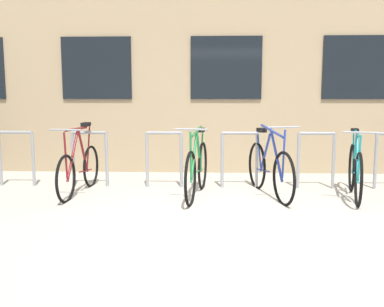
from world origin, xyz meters
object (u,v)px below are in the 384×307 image
at_px(bicycle_maroon, 79,168).
at_px(bicycle_blue, 269,168).
at_px(bicycle_teal, 355,170).
at_px(bicycle_green, 197,169).

height_order(bicycle_maroon, bicycle_blue, bicycle_blue).
relative_size(bicycle_teal, bicycle_blue, 0.94).
bearing_deg(bicycle_blue, bicycle_maroon, 179.35).
bearing_deg(bicycle_green, bicycle_blue, 4.31).
relative_size(bicycle_green, bicycle_blue, 1.02).
height_order(bicycle_teal, bicycle_blue, bicycle_blue).
distance_m(bicycle_teal, bicycle_blue, 1.22).
bearing_deg(bicycle_blue, bicycle_green, -175.69).
height_order(bicycle_green, bicycle_blue, bicycle_blue).
relative_size(bicycle_green, bicycle_teal, 1.08).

